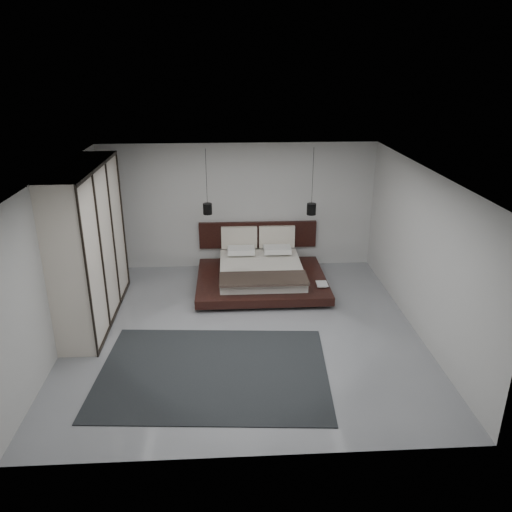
{
  "coord_description": "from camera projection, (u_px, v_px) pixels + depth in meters",
  "views": [
    {
      "loc": [
        -0.24,
        -7.67,
        4.42
      ],
      "look_at": [
        0.28,
        1.2,
        0.93
      ],
      "focal_mm": 35.0,
      "sensor_mm": 36.0,
      "label": 1
    }
  ],
  "objects": [
    {
      "name": "bed",
      "position": [
        261.0,
        272.0,
        10.46
      ],
      "size": [
        2.64,
        2.33,
        1.05
      ],
      "color": "black",
      "rests_on": "floor"
    },
    {
      "name": "floor",
      "position": [
        244.0,
        330.0,
        8.76
      ],
      "size": [
        6.0,
        6.0,
        0.0
      ],
      "primitive_type": "plane",
      "color": "gray",
      "rests_on": "ground"
    },
    {
      "name": "book_lower",
      "position": [
        317.0,
        284.0,
        9.93
      ],
      "size": [
        0.24,
        0.29,
        0.02
      ],
      "primitive_type": "imported",
      "rotation": [
        0.0,
        0.0,
        -0.21
      ],
      "color": "#99724C",
      "rests_on": "bed"
    },
    {
      "name": "wall_left",
      "position": [
        59.0,
        260.0,
        8.08
      ],
      "size": [
        0.0,
        6.0,
        6.0
      ],
      "primitive_type": "plane",
      "rotation": [
        1.57,
        0.0,
        1.57
      ],
      "color": "#B6B6B4",
      "rests_on": "floor"
    },
    {
      "name": "wall_right",
      "position": [
        421.0,
        252.0,
        8.41
      ],
      "size": [
        0.0,
        6.0,
        6.0
      ],
      "primitive_type": "plane",
      "rotation": [
        1.57,
        0.0,
        -1.57
      ],
      "color": "#B6B6B4",
      "rests_on": "floor"
    },
    {
      "name": "wall_front",
      "position": [
        253.0,
        356.0,
        5.46
      ],
      "size": [
        6.0,
        0.0,
        6.0
      ],
      "primitive_type": "plane",
      "rotation": [
        -1.57,
        0.0,
        0.0
      ],
      "color": "#B6B6B4",
      "rests_on": "floor"
    },
    {
      "name": "book_upper",
      "position": [
        317.0,
        284.0,
        9.9
      ],
      "size": [
        0.22,
        0.3,
        0.02
      ],
      "primitive_type": "imported",
      "rotation": [
        0.0,
        0.0,
        -0.02
      ],
      "color": "#99724C",
      "rests_on": "book_lower"
    },
    {
      "name": "pendant_right",
      "position": [
        311.0,
        209.0,
        10.43
      ],
      "size": [
        0.19,
        0.19,
        1.4
      ],
      "color": "black",
      "rests_on": "ceiling"
    },
    {
      "name": "pendant_left",
      "position": [
        208.0,
        209.0,
        10.3
      ],
      "size": [
        0.19,
        0.19,
        1.35
      ],
      "color": "black",
      "rests_on": "ceiling"
    },
    {
      "name": "rug",
      "position": [
        214.0,
        371.0,
        7.59
      ],
      "size": [
        3.62,
        2.71,
        0.01
      ],
      "primitive_type": "cube",
      "rotation": [
        0.0,
        0.0,
        -0.07
      ],
      "color": "black",
      "rests_on": "floor"
    },
    {
      "name": "ceiling",
      "position": [
        243.0,
        172.0,
        7.73
      ],
      "size": [
        6.0,
        6.0,
        0.0
      ],
      "primitive_type": "plane",
      "rotation": [
        3.14,
        0.0,
        0.0
      ],
      "color": "white",
      "rests_on": "wall_back"
    },
    {
      "name": "wardrobe",
      "position": [
        89.0,
        245.0,
        8.75
      ],
      "size": [
        0.67,
        2.85,
        2.8
      ],
      "color": "silver",
      "rests_on": "floor"
    },
    {
      "name": "lattice_screen",
      "position": [
        98.0,
        221.0,
        10.4
      ],
      "size": [
        0.05,
        0.9,
        2.6
      ],
      "primitive_type": "cube",
      "color": "black",
      "rests_on": "floor"
    },
    {
      "name": "wall_back",
      "position": [
        239.0,
        207.0,
        11.03
      ],
      "size": [
        6.0,
        0.0,
        6.0
      ],
      "primitive_type": "plane",
      "rotation": [
        1.57,
        0.0,
        0.0
      ],
      "color": "#B6B6B4",
      "rests_on": "floor"
    }
  ]
}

